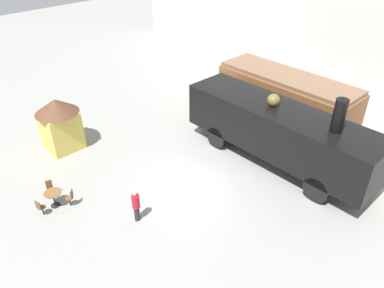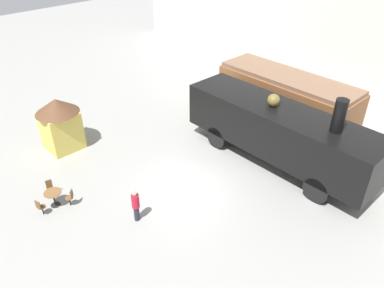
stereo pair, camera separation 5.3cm
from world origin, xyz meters
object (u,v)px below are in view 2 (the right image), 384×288
at_px(cafe_table_near, 53,195).
at_px(cafe_chair_0, 40,207).
at_px(steam_locomotive, 279,130).
at_px(visitor_person, 136,205).
at_px(ticket_kiosk, 59,121).
at_px(passenger_coach_wooden, 286,96).

distance_m(cafe_table_near, cafe_chair_0, 0.77).
xyz_separation_m(steam_locomotive, visitor_person, (-1.52, -7.93, -1.15)).
height_order(steam_locomotive, ticket_kiosk, steam_locomotive).
distance_m(cafe_chair_0, visitor_person, 4.28).
height_order(passenger_coach_wooden, cafe_chair_0, passenger_coach_wooden).
bearing_deg(visitor_person, passenger_coach_wooden, 92.77).
xyz_separation_m(passenger_coach_wooden, visitor_person, (0.56, -11.58, -1.12)).
xyz_separation_m(cafe_chair_0, visitor_person, (3.11, 2.91, 0.35)).
bearing_deg(passenger_coach_wooden, steam_locomotive, -60.30).
bearing_deg(cafe_chair_0, passenger_coach_wooden, -26.38).
relative_size(passenger_coach_wooden, cafe_chair_0, 9.78).
xyz_separation_m(cafe_table_near, cafe_chair_0, (0.22, -0.73, -0.07)).
xyz_separation_m(cafe_table_near, visitor_person, (3.32, 2.18, 0.28)).
bearing_deg(passenger_coach_wooden, visitor_person, -87.23).
xyz_separation_m(visitor_person, ticket_kiosk, (-7.55, 0.47, 0.81)).
relative_size(steam_locomotive, cafe_chair_0, 12.02).
bearing_deg(cafe_table_near, cafe_chair_0, -73.60).
relative_size(passenger_coach_wooden, ticket_kiosk, 2.83).
xyz_separation_m(passenger_coach_wooden, ticket_kiosk, (-6.99, -11.11, -0.31)).
bearing_deg(passenger_coach_wooden, cafe_table_near, -101.36).
relative_size(cafe_chair_0, visitor_person, 0.55).
bearing_deg(cafe_chair_0, steam_locomotive, -39.54).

